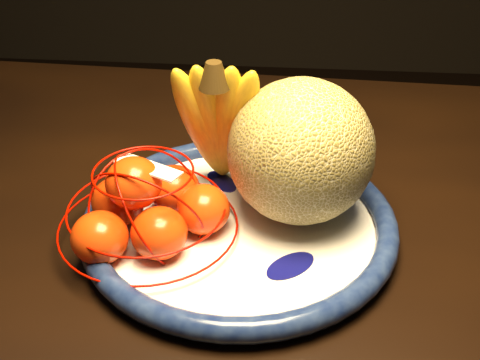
# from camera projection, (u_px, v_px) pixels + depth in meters

# --- Properties ---
(dining_table) EXTENTS (1.56, 0.98, 0.76)m
(dining_table) POSITION_uv_depth(u_px,v_px,m) (47.00, 249.00, 0.83)
(dining_table) COLOR black
(dining_table) RESTS_ON ground
(fruit_bowl) EXTENTS (0.38, 0.38, 0.03)m
(fruit_bowl) POSITION_uv_depth(u_px,v_px,m) (239.00, 223.00, 0.72)
(fruit_bowl) COLOR white
(fruit_bowl) RESTS_ON dining_table
(cantaloupe) EXTENTS (0.17, 0.17, 0.17)m
(cantaloupe) POSITION_uv_depth(u_px,v_px,m) (301.00, 151.00, 0.69)
(cantaloupe) COLOR olive
(cantaloupe) RESTS_ON fruit_bowl
(banana_bunch) EXTENTS (0.14, 0.13, 0.21)m
(banana_bunch) POSITION_uv_depth(u_px,v_px,m) (219.00, 118.00, 0.73)
(banana_bunch) COLOR yellow
(banana_bunch) RESTS_ON fruit_bowl
(mandarin_bag) EXTENTS (0.27, 0.27, 0.13)m
(mandarin_bag) POSITION_uv_depth(u_px,v_px,m) (148.00, 209.00, 0.68)
(mandarin_bag) COLOR #F52D00
(mandarin_bag) RESTS_ON fruit_bowl
(price_tag) EXTENTS (0.08, 0.05, 0.01)m
(price_tag) POSITION_uv_depth(u_px,v_px,m) (149.00, 167.00, 0.66)
(price_tag) COLOR white
(price_tag) RESTS_ON mandarin_bag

